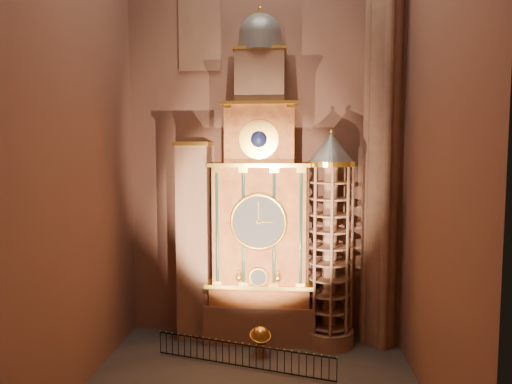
# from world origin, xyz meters

# --- Properties ---
(wall_back) EXTENTS (22.00, 0.00, 22.00)m
(wall_back) POSITION_xyz_m (0.00, 6.00, 11.00)
(wall_back) COLOR #875848
(wall_back) RESTS_ON floor
(wall_left) EXTENTS (0.00, 22.00, 22.00)m
(wall_left) POSITION_xyz_m (-7.00, 0.00, 11.00)
(wall_left) COLOR #875848
(wall_left) RESTS_ON floor
(wall_right) EXTENTS (0.00, 22.00, 22.00)m
(wall_right) POSITION_xyz_m (7.00, 0.00, 11.00)
(wall_right) COLOR #875848
(wall_right) RESTS_ON floor
(astronomical_clock) EXTENTS (5.60, 2.41, 16.70)m
(astronomical_clock) POSITION_xyz_m (0.00, 4.96, 6.68)
(astronomical_clock) COLOR #8C634C
(astronomical_clock) RESTS_ON floor
(portrait_tower) EXTENTS (1.80, 1.60, 10.20)m
(portrait_tower) POSITION_xyz_m (-3.40, 4.98, 5.15)
(portrait_tower) COLOR #8C634C
(portrait_tower) RESTS_ON floor
(stair_turret) EXTENTS (2.50, 2.50, 10.80)m
(stair_turret) POSITION_xyz_m (3.50, 4.70, 5.27)
(stair_turret) COLOR #8C634C
(stair_turret) RESTS_ON floor
(gothic_pier) EXTENTS (2.04, 2.04, 22.00)m
(gothic_pier) POSITION_xyz_m (6.10, 5.00, 11.00)
(gothic_pier) COLOR #8C634C
(gothic_pier) RESTS_ON floor
(stained_glass_window) EXTENTS (2.20, 0.14, 5.20)m
(stained_glass_window) POSITION_xyz_m (-3.20, 5.92, 16.50)
(stained_glass_window) COLOR navy
(stained_glass_window) RESTS_ON wall_back
(celestial_globe) EXTENTS (1.25, 1.21, 1.46)m
(celestial_globe) POSITION_xyz_m (0.17, 2.93, 0.88)
(celestial_globe) COLOR #8C634C
(celestial_globe) RESTS_ON floor
(iron_railing) EXTENTS (8.19, 2.23, 1.06)m
(iron_railing) POSITION_xyz_m (-0.55, 1.73, 0.58)
(iron_railing) COLOR black
(iron_railing) RESTS_ON floor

